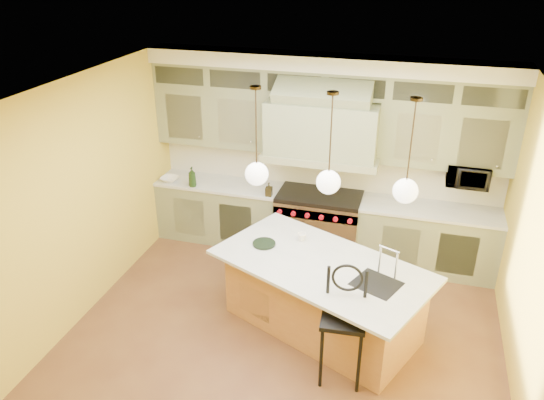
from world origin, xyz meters
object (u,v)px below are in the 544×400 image
(kitchen_island, at_px, (323,294))
(microwave, at_px, (468,175))
(range, at_px, (319,223))
(counter_stool, at_px, (344,318))

(kitchen_island, xyz_separation_m, microwave, (1.55, 1.80, 0.98))
(range, xyz_separation_m, kitchen_island, (0.40, -1.70, -0.01))
(range, height_order, microwave, microwave)
(kitchen_island, bearing_deg, counter_stool, -40.20)
(range, relative_size, kitchen_island, 0.44)
(range, height_order, kitchen_island, kitchen_island)
(kitchen_island, bearing_deg, range, 127.14)
(kitchen_island, relative_size, counter_stool, 2.13)
(microwave, bearing_deg, kitchen_island, -130.59)
(counter_stool, bearing_deg, range, 102.55)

